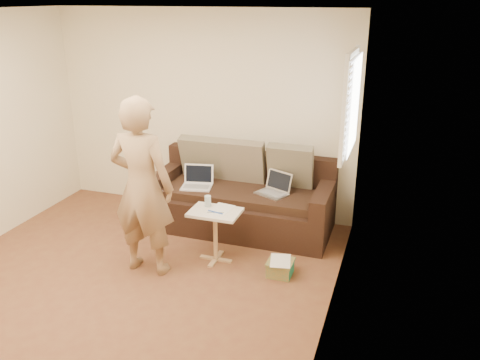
{
  "coord_description": "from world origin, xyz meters",
  "views": [
    {
      "loc": [
        2.47,
        -3.57,
        2.73
      ],
      "look_at": [
        0.8,
        1.4,
        0.78
      ],
      "focal_mm": 37.33,
      "sensor_mm": 36.0,
      "label": 1
    }
  ],
  "objects": [
    {
      "name": "person",
      "position": [
        0.06,
        0.52,
        0.93
      ],
      "size": [
        0.68,
        0.46,
        1.86
      ],
      "primitive_type": "imported",
      "rotation": [
        0.0,
        0.0,
        3.14
      ],
      "color": "#987C53",
      "rests_on": "ground"
    },
    {
      "name": "drinking_glass",
      "position": [
        0.57,
        1.01,
        0.65
      ],
      "size": [
        0.07,
        0.07,
        0.12
      ],
      "primitive_type": null,
      "color": "silver",
      "rests_on": "side_table"
    },
    {
      "name": "laptop_white",
      "position": [
        0.16,
        1.63,
        0.52
      ],
      "size": [
        0.41,
        0.33,
        0.26
      ],
      "primitive_type": null,
      "rotation": [
        0.0,
        0.0,
        0.2
      ],
      "color": "white",
      "rests_on": "sofa"
    },
    {
      "name": "pillow_left",
      "position": [
        0.09,
        2.01,
        0.79
      ],
      "size": [
        0.55,
        0.29,
        0.57
      ],
      "primitive_type": null,
      "rotation": [
        0.28,
        0.0,
        0.0
      ],
      "color": "#6C6050",
      "rests_on": "sofa"
    },
    {
      "name": "scissors",
      "position": [
        0.71,
        0.87,
        0.6
      ],
      "size": [
        0.18,
        0.1,
        0.02
      ],
      "primitive_type": null,
      "rotation": [
        0.0,
        0.0,
        0.01
      ],
      "color": "silver",
      "rests_on": "side_table"
    },
    {
      "name": "pillow_mid",
      "position": [
        0.64,
        2.01,
        0.79
      ],
      "size": [
        0.55,
        0.27,
        0.57
      ],
      "primitive_type": null,
      "rotation": [
        0.24,
        0.0,
        0.0
      ],
      "color": "brown",
      "rests_on": "sofa"
    },
    {
      "name": "laptop_silver",
      "position": [
        1.09,
        1.72,
        0.52
      ],
      "size": [
        0.43,
        0.38,
        0.24
      ],
      "primitive_type": null,
      "rotation": [
        0.0,
        0.0,
        -0.43
      ],
      "color": "#B7BABC",
      "rests_on": "sofa"
    },
    {
      "name": "striped_box",
      "position": [
        1.43,
        0.84,
        0.08
      ],
      "size": [
        0.26,
        0.26,
        0.17
      ],
      "primitive_type": null,
      "color": "orange",
      "rests_on": "ground"
    },
    {
      "name": "paper_on_table",
      "position": [
        0.73,
        0.98,
        0.59
      ],
      "size": [
        0.25,
        0.33,
        0.0
      ],
      "primitive_type": null,
      "rotation": [
        0.0,
        0.0,
        -0.14
      ],
      "color": "white",
      "rests_on": "side_table"
    },
    {
      "name": "side_table",
      "position": [
        0.68,
        0.92,
        0.29
      ],
      "size": [
        0.53,
        0.37,
        0.59
      ],
      "primitive_type": null,
      "color": "silver",
      "rests_on": "ground"
    },
    {
      "name": "floor",
      "position": [
        0.0,
        0.0,
        0.0
      ],
      "size": [
        4.5,
        4.5,
        0.0
      ],
      "primitive_type": "plane",
      "color": "brown",
      "rests_on": "ground"
    },
    {
      "name": "window_blinds",
      "position": [
        1.95,
        1.5,
        1.7
      ],
      "size": [
        0.12,
        0.88,
        1.08
      ],
      "primitive_type": null,
      "color": "white",
      "rests_on": "wall_right"
    },
    {
      "name": "wall_back",
      "position": [
        0.0,
        2.25,
        1.3
      ],
      "size": [
        4.0,
        0.0,
        4.0
      ],
      "primitive_type": "plane",
      "rotation": [
        1.57,
        0.0,
        0.0
      ],
      "color": "beige",
      "rests_on": "ground"
    },
    {
      "name": "ceiling",
      "position": [
        0.0,
        0.0,
        2.6
      ],
      "size": [
        4.5,
        4.5,
        0.0
      ],
      "primitive_type": "plane",
      "rotation": [
        3.14,
        0.0,
        0.0
      ],
      "color": "white",
      "rests_on": "wall_back"
    },
    {
      "name": "pillow_right",
      "position": [
        1.24,
        2.02,
        0.79
      ],
      "size": [
        0.55,
        0.28,
        0.57
      ],
      "primitive_type": null,
      "rotation": [
        0.26,
        0.0,
        0.0
      ],
      "color": "#6C6050",
      "rests_on": "sofa"
    },
    {
      "name": "sofa",
      "position": [
        0.69,
        1.77,
        0.42
      ],
      "size": [
        2.2,
        0.95,
        0.85
      ],
      "primitive_type": null,
      "color": "black",
      "rests_on": "ground"
    },
    {
      "name": "wall_right",
      "position": [
        2.0,
        0.0,
        1.3
      ],
      "size": [
        0.0,
        4.5,
        4.5
      ],
      "primitive_type": "plane",
      "rotation": [
        1.57,
        0.0,
        -1.57
      ],
      "color": "beige",
      "rests_on": "ground"
    }
  ]
}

